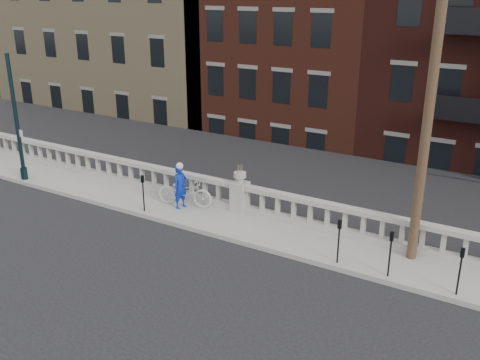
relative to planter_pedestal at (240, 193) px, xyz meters
name	(u,v)px	position (x,y,z in m)	size (l,w,h in m)	color
ground	(172,260)	(0.00, -3.95, -0.83)	(120.00, 120.00, 0.00)	black
sidewalk	(226,222)	(0.00, -0.95, -0.76)	(32.00, 2.20, 0.15)	gray
balustrade	(240,198)	(0.00, 0.00, -0.19)	(28.00, 0.34, 1.03)	gray
planter_pedestal	(240,193)	(0.00, 0.00, 0.00)	(0.55, 0.55, 1.76)	gray
lower_level	(405,73)	(0.56, 19.09, 1.80)	(80.00, 44.00, 20.80)	#605E59
utility_pole	(432,88)	(6.20, -0.35, 4.41)	(1.60, 0.28, 10.00)	#422D1E
streetlight_pole	(18,131)	(-9.50, -1.80, 1.38)	(0.40, 0.28, 5.20)	black
parking_meter_a	(143,189)	(-2.94, -1.80, 0.17)	(0.10, 0.09, 1.36)	black
parking_meter_b	(339,237)	(4.43, -1.80, 0.17)	(0.10, 0.09, 1.36)	black
parking_meter_c	(391,249)	(5.93, -1.80, 0.17)	(0.10, 0.09, 1.36)	black
parking_meter_d	(461,266)	(7.75, -1.80, 0.17)	(0.10, 0.09, 1.36)	black
bicycle	(185,191)	(-1.99, -0.61, -0.13)	(0.74, 2.11, 1.11)	silver
cyclist	(180,187)	(-2.01, -0.84, 0.13)	(0.59, 0.39, 1.62)	#0B25A9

